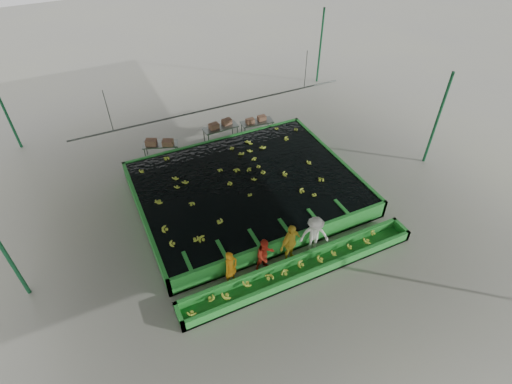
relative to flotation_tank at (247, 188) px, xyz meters
name	(u,v)px	position (x,y,z in m)	size (l,w,h in m)	color
ground	(261,215)	(0.00, -1.50, -0.45)	(80.00, 80.00, 0.00)	gray
shed_roof	(262,119)	(0.00, -1.50, 4.55)	(20.00, 22.00, 0.04)	gray
shed_posts	(261,172)	(0.00, -1.50, 2.05)	(20.00, 22.00, 5.00)	#185A33
flotation_tank	(247,188)	(0.00, 0.00, 0.00)	(10.00, 8.00, 0.90)	green
tank_water	(247,182)	(0.00, 0.00, 0.40)	(9.70, 7.70, 0.00)	black
sorting_trough	(301,268)	(0.00, -5.10, -0.20)	(10.00, 1.00, 0.50)	green
cableway_rail	(217,107)	(0.00, 3.50, 2.55)	(0.08, 0.08, 14.00)	#59605B
rail_hanger_left	(108,111)	(-5.00, 3.50, 3.55)	(0.04, 0.04, 2.00)	#59605B
rail_hanger_right	(306,70)	(5.00, 3.50, 3.55)	(0.04, 0.04, 2.00)	#59605B
worker_a	(231,268)	(-2.61, -4.30, 0.34)	(0.58, 0.38, 1.59)	orange
worker_b	(265,255)	(-1.18, -4.30, 0.35)	(0.78, 0.60, 1.59)	red
worker_c	(290,243)	(-0.08, -4.30, 0.49)	(1.11, 0.46, 1.88)	gold
worker_d	(314,235)	(1.02, -4.30, 0.46)	(1.18, 0.68, 1.82)	silver
packing_table_left	(161,150)	(-2.82, 4.89, -0.04)	(1.82, 0.73, 0.83)	#59605B
packing_table_mid	(221,134)	(0.65, 4.99, 0.00)	(1.96, 0.78, 0.89)	#59605B
packing_table_right	(257,128)	(2.77, 4.70, -0.03)	(1.84, 0.74, 0.84)	#59605B
box_stack_left	(160,145)	(-2.86, 4.79, 0.38)	(1.45, 0.40, 0.31)	brown
box_stack_mid	(221,126)	(0.69, 5.07, 0.44)	(1.35, 0.37, 0.29)	brown
box_stack_right	(256,121)	(2.74, 4.75, 0.39)	(1.20, 0.33, 0.26)	brown
floating_bananas	(240,172)	(0.00, 0.80, 0.40)	(8.43, 5.75, 0.12)	#ACC433
trough_bananas	(301,266)	(0.00, -5.10, -0.05)	(8.86, 0.59, 0.12)	#ACC433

